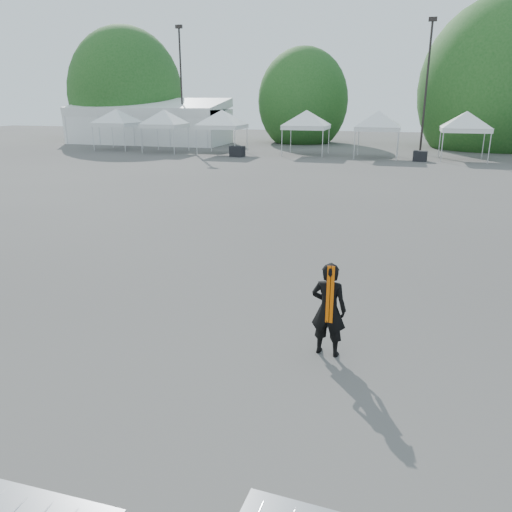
# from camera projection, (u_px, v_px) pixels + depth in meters

# --- Properties ---
(ground) EXTENTS (120.00, 120.00, 0.00)m
(ground) POSITION_uv_depth(u_px,v_px,m) (301.00, 302.00, 10.57)
(ground) COLOR #474442
(ground) RESTS_ON ground
(marquee) EXTENTS (15.00, 6.25, 4.23)m
(marquee) POSITION_uv_depth(u_px,v_px,m) (149.00, 122.00, 47.92)
(marquee) COLOR white
(marquee) RESTS_ON ground
(light_pole_west) EXTENTS (0.60, 0.25, 10.30)m
(light_pole_west) POSITION_uv_depth(u_px,v_px,m) (181.00, 80.00, 44.79)
(light_pole_west) COLOR black
(light_pole_west) RESTS_ON ground
(light_pole_east) EXTENTS (0.60, 0.25, 9.80)m
(light_pole_east) POSITION_uv_depth(u_px,v_px,m) (427.00, 79.00, 37.39)
(light_pole_east) COLOR black
(light_pole_east) RESTS_ON ground
(tree_far_w) EXTENTS (4.80, 4.80, 7.30)m
(tree_far_w) POSITION_uv_depth(u_px,v_px,m) (126.00, 95.00, 50.97)
(tree_far_w) COLOR #382314
(tree_far_w) RESTS_ON ground
(tree_mid_w) EXTENTS (4.16, 4.16, 6.33)m
(tree_mid_w) POSITION_uv_depth(u_px,v_px,m) (303.00, 101.00, 48.14)
(tree_mid_w) COLOR #382314
(tree_mid_w) RESTS_ON ground
(tree_mid_e) EXTENTS (5.12, 5.12, 7.79)m
(tree_mid_e) POSITION_uv_depth(u_px,v_px,m) (498.00, 90.00, 42.39)
(tree_mid_e) COLOR #382314
(tree_mid_e) RESTS_ON ground
(tent_a) EXTENTS (4.42, 4.42, 3.88)m
(tent_a) POSITION_uv_depth(u_px,v_px,m) (116.00, 112.00, 41.64)
(tent_a) COLOR silver
(tent_a) RESTS_ON ground
(tent_b) EXTENTS (4.23, 4.23, 3.88)m
(tent_b) POSITION_uv_depth(u_px,v_px,m) (164.00, 113.00, 39.53)
(tent_b) COLOR silver
(tent_b) RESTS_ON ground
(tent_c) EXTENTS (4.60, 4.60, 3.88)m
(tent_c) POSITION_uv_depth(u_px,v_px,m) (222.00, 113.00, 38.17)
(tent_c) COLOR silver
(tent_c) RESTS_ON ground
(tent_d) EXTENTS (4.60, 4.60, 3.88)m
(tent_d) POSITION_uv_depth(u_px,v_px,m) (307.00, 114.00, 37.55)
(tent_d) COLOR silver
(tent_d) RESTS_ON ground
(tent_e) EXTENTS (4.44, 4.44, 3.88)m
(tent_e) POSITION_uv_depth(u_px,v_px,m) (379.00, 115.00, 35.65)
(tent_e) COLOR silver
(tent_e) RESTS_ON ground
(tent_f) EXTENTS (4.50, 4.50, 3.88)m
(tent_f) POSITION_uv_depth(u_px,v_px,m) (467.00, 115.00, 34.31)
(tent_f) COLOR silver
(tent_f) RESTS_ON ground
(man) EXTENTS (0.63, 0.45, 1.62)m
(man) POSITION_uv_depth(u_px,v_px,m) (329.00, 309.00, 8.20)
(man) COLOR black
(man) RESTS_ON ground
(crate_west) EXTENTS (1.08, 0.88, 0.78)m
(crate_west) POSITION_uv_depth(u_px,v_px,m) (237.00, 151.00, 37.11)
(crate_west) COLOR black
(crate_west) RESTS_ON ground
(crate_mid) EXTENTS (0.98, 0.80, 0.71)m
(crate_mid) POSITION_uv_depth(u_px,v_px,m) (420.00, 156.00, 34.39)
(crate_mid) COLOR black
(crate_mid) RESTS_ON ground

